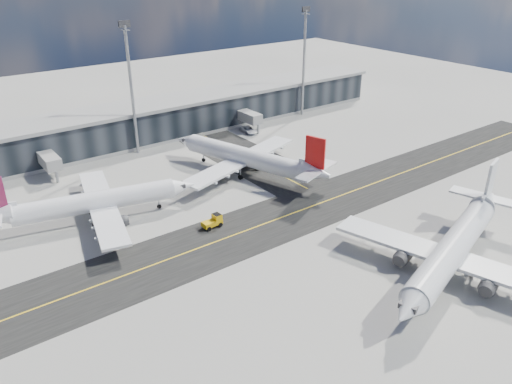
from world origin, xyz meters
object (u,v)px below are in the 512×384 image
Objects in this scene: airliner_af at (93,202)px; airliner_redtail at (247,158)px; airliner_near at (454,247)px; service_van at (249,130)px; baggage_tug at (214,221)px.

airliner_redtail reaches higher than airliner_af.
airliner_near reaches higher than airliner_af.
airliner_near is 6.72× the size of service_van.
airliner_af is 52.92m from service_van.
service_van is (15.77, 21.33, -2.93)m from airliner_redtail.
airliner_redtail is 26.69m from service_van.
airliner_redtail is (32.40, 0.42, 0.27)m from airliner_af.
airliner_redtail is at bearing 103.70° from airliner_af.
service_van is (33.06, 35.68, -0.27)m from baggage_tug.
airliner_near reaches higher than airliner_redtail.
airliner_af is 6.09× the size of service_van.
airliner_af is at bearing -134.94° from baggage_tug.
baggage_tug is at bearing -157.92° from airliner_redtail.
airliner_redtail reaches higher than service_van.
airliner_af is 20.69m from baggage_tug.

